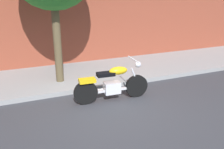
% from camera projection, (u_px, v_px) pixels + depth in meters
% --- Properties ---
extents(ground_plane, '(60.00, 60.00, 0.00)m').
position_uv_depth(ground_plane, '(112.00, 109.00, 6.44)').
color(ground_plane, '#38383D').
extents(sidewalk, '(18.65, 2.78, 0.14)m').
position_uv_depth(sidewalk, '(82.00, 75.00, 8.80)').
color(sidewalk, gray).
rests_on(sidewalk, ground).
extents(motorcycle, '(2.14, 0.70, 1.15)m').
position_uv_depth(motorcycle, '(112.00, 84.00, 6.83)').
color(motorcycle, black).
rests_on(motorcycle, ground).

